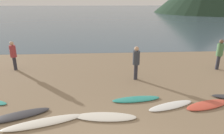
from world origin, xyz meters
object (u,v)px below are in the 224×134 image
(surfboard_2, at_px, (43,122))
(person_1, at_px, (220,52))
(person_0, at_px, (136,60))
(person_2, at_px, (13,53))
(surfboard_1, at_px, (18,116))
(surfboard_6, at_px, (207,105))
(surfboard_3, at_px, (106,117))
(surfboard_5, at_px, (171,106))
(surfboard_4, at_px, (136,99))

(surfboard_2, bearing_deg, person_1, 12.14)
(person_0, relative_size, person_2, 1.03)
(surfboard_1, xyz_separation_m, surfboard_6, (7.11, 0.34, -0.01))
(person_1, xyz_separation_m, person_2, (-11.83, 0.61, -0.05))
(surfboard_2, height_order, person_0, person_0)
(surfboard_3, bearing_deg, person_0, 69.74)
(person_0, xyz_separation_m, person_2, (-6.76, 1.85, -0.03))
(surfboard_1, distance_m, surfboard_6, 7.11)
(surfboard_3, xyz_separation_m, person_0, (1.65, 3.46, 0.98))
(person_0, height_order, person_2, person_0)
(surfboard_5, bearing_deg, surfboard_6, -20.71)
(surfboard_4, relative_size, surfboard_5, 1.01)
(person_1, height_order, person_2, person_1)
(surfboard_6, relative_size, person_2, 1.15)
(surfboard_1, height_order, surfboard_3, surfboard_1)
(surfboard_2, bearing_deg, surfboard_4, 6.07)
(surfboard_1, distance_m, person_2, 5.52)
(person_1, bearing_deg, person_2, 116.69)
(surfboard_5, distance_m, surfboard_6, 1.44)
(person_2, bearing_deg, surfboard_1, -141.78)
(surfboard_5, bearing_deg, surfboard_1, 165.07)
(surfboard_2, bearing_deg, surfboard_1, 138.50)
(surfboard_1, relative_size, surfboard_3, 1.01)
(person_1, bearing_deg, person_0, 133.36)
(person_1, bearing_deg, surfboard_2, 148.77)
(surfboard_4, distance_m, person_1, 6.51)
(person_2, bearing_deg, surfboard_6, -100.70)
(surfboard_6, bearing_deg, surfboard_3, 171.01)
(surfboard_6, distance_m, person_2, 10.30)
(surfboard_2, bearing_deg, surfboard_6, -9.45)
(person_0, distance_m, person_2, 7.01)
(surfboard_2, height_order, person_1, person_1)
(person_0, bearing_deg, person_2, 73.90)
(person_0, height_order, person_1, person_1)
(person_1, relative_size, person_2, 1.05)
(person_1, bearing_deg, surfboard_6, 176.09)
(surfboard_2, relative_size, person_0, 1.51)
(person_1, bearing_deg, surfboard_1, 144.00)
(surfboard_3, relative_size, person_1, 1.22)
(surfboard_2, bearing_deg, person_0, 27.43)
(person_1, bearing_deg, surfboard_4, 152.24)
(surfboard_1, relative_size, surfboard_4, 1.09)
(surfboard_3, relative_size, surfboard_6, 1.11)
(person_0, bearing_deg, surfboard_5, -163.00)
(person_0, bearing_deg, surfboard_3, 153.66)
(surfboard_3, height_order, person_2, person_2)
(surfboard_4, xyz_separation_m, person_1, (5.42, 3.46, 1.01))
(person_0, bearing_deg, person_1, -77.10)
(surfboard_4, bearing_deg, surfboard_1, -173.75)
(surfboard_3, relative_size, person_2, 1.28)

